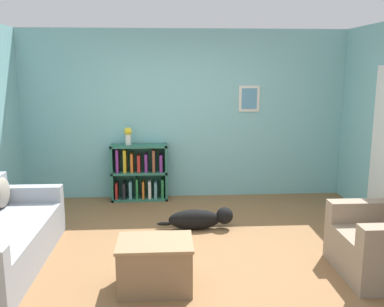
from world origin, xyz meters
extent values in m
plane|color=brown|center=(0.00, 0.00, 0.00)|extent=(14.00, 14.00, 0.00)
cube|color=#7AB7BC|center=(0.00, 2.25, 1.30)|extent=(5.60, 0.10, 2.60)
cube|color=silver|center=(1.00, 2.19, 1.55)|extent=(0.32, 0.02, 0.40)
cube|color=#568EAD|center=(1.00, 2.18, 1.55)|extent=(0.24, 0.01, 0.32)
cube|color=#9399A3|center=(-2.00, -0.19, 0.20)|extent=(0.83, 2.02, 0.41)
cube|color=#9399A3|center=(-2.00, 0.75, 0.50)|extent=(0.83, 0.16, 0.19)
ellipsoid|color=gray|center=(-2.22, 0.52, 0.59)|extent=(0.14, 0.36, 0.36)
cube|color=#2D6B56|center=(-1.12, 2.04, 0.43)|extent=(0.04, 0.28, 0.87)
cube|color=#2D6B56|center=(-0.30, 2.04, 0.43)|extent=(0.04, 0.28, 0.87)
cube|color=#2D6B56|center=(-0.71, 2.17, 0.43)|extent=(0.86, 0.02, 0.87)
cube|color=#2D6B56|center=(-0.71, 2.04, 0.02)|extent=(0.86, 0.28, 0.04)
cube|color=#2D6B56|center=(-0.71, 2.04, 0.43)|extent=(0.86, 0.28, 0.04)
cube|color=#2D6B56|center=(-0.71, 2.04, 0.85)|extent=(0.86, 0.28, 0.04)
cube|color=#B22823|center=(-1.06, 2.03, 0.15)|extent=(0.03, 0.21, 0.26)
cube|color=#7A2D84|center=(-1.04, 2.03, 0.63)|extent=(0.04, 0.21, 0.36)
cube|color=black|center=(-0.95, 2.03, 0.15)|extent=(0.04, 0.21, 0.27)
cube|color=gold|center=(-0.93, 2.03, 0.63)|extent=(0.04, 0.21, 0.35)
cube|color=#60939E|center=(-0.85, 2.03, 0.16)|extent=(0.04, 0.21, 0.28)
cube|color=orange|center=(-0.82, 2.03, 0.60)|extent=(0.04, 0.21, 0.29)
cube|color=#287A3D|center=(-0.75, 2.03, 0.18)|extent=(0.03, 0.21, 0.33)
cube|color=#B22823|center=(-0.71, 2.03, 0.58)|extent=(0.04, 0.21, 0.26)
cube|color=orange|center=(-0.66, 2.03, 0.16)|extent=(0.03, 0.21, 0.28)
cube|color=#7A2D84|center=(-0.60, 2.03, 0.59)|extent=(0.04, 0.21, 0.28)
cube|color=silver|center=(-0.56, 2.03, 0.16)|extent=(0.04, 0.21, 0.28)
cube|color=brown|center=(-0.49, 2.03, 0.62)|extent=(0.04, 0.21, 0.34)
cube|color=#60939E|center=(-0.47, 2.03, 0.15)|extent=(0.04, 0.21, 0.27)
cube|color=#7A2D84|center=(-0.38, 2.03, 0.58)|extent=(0.04, 0.21, 0.26)
cube|color=#287A3D|center=(-0.36, 2.03, 0.17)|extent=(0.04, 0.21, 0.31)
cube|color=gray|center=(1.87, -0.21, 0.53)|extent=(0.94, 0.18, 0.22)
cube|color=#846647|center=(-0.41, -0.72, 0.23)|extent=(0.67, 0.48, 0.46)
cube|color=#8F6E4D|center=(-0.41, -0.72, 0.45)|extent=(0.69, 0.50, 0.03)
ellipsoid|color=black|center=(0.05, 0.74, 0.13)|extent=(0.66, 0.23, 0.25)
sphere|color=black|center=(0.44, 0.74, 0.17)|extent=(0.22, 0.22, 0.22)
ellipsoid|color=black|center=(-0.33, 0.78, 0.06)|extent=(0.20, 0.05, 0.05)
cylinder|color=silver|center=(-0.87, 2.04, 0.95)|extent=(0.09, 0.09, 0.16)
sphere|color=yellow|center=(-0.87, 2.04, 1.08)|extent=(0.12, 0.12, 0.12)
camera|label=1|loc=(-0.30, -4.41, 2.01)|focal=40.00mm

